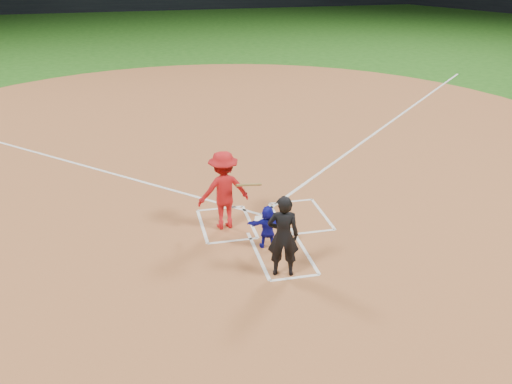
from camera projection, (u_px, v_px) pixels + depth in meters
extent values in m
plane|color=#1F5515|center=(264.00, 220.00, 14.61)|extent=(120.00, 120.00, 0.00)
cylinder|color=#995932|center=(224.00, 145.00, 19.95)|extent=(28.00, 28.00, 0.01)
cylinder|color=white|center=(264.00, 220.00, 14.60)|extent=(0.60, 0.60, 0.02)
imported|color=#1516AB|center=(268.00, 227.00, 13.14)|extent=(1.00, 0.53, 1.03)
imported|color=black|center=(283.00, 236.00, 11.90)|extent=(0.75, 0.58, 1.84)
cube|color=white|center=(220.00, 208.00, 15.22)|extent=(1.22, 0.08, 0.01)
cube|color=white|center=(233.00, 241.00, 13.59)|extent=(1.22, 0.08, 0.01)
cube|color=white|center=(250.00, 221.00, 14.53)|extent=(0.08, 1.83, 0.01)
cube|color=white|center=(202.00, 226.00, 14.28)|extent=(0.08, 1.83, 0.01)
cube|color=white|center=(291.00, 202.00, 15.62)|extent=(1.22, 0.08, 0.01)
cube|color=white|center=(311.00, 232.00, 13.99)|extent=(1.22, 0.08, 0.01)
cube|color=white|center=(278.00, 218.00, 14.68)|extent=(0.08, 1.83, 0.01)
cube|color=white|center=(323.00, 214.00, 14.93)|extent=(0.08, 1.83, 0.01)
cube|color=white|center=(258.00, 255.00, 12.98)|extent=(0.08, 2.20, 0.01)
cube|color=white|center=(304.00, 250.00, 13.20)|extent=(0.08, 2.20, 0.01)
cube|color=white|center=(295.00, 278.00, 12.11)|extent=(1.10, 0.08, 0.01)
cube|color=white|center=(393.00, 120.00, 22.61)|extent=(14.21, 14.21, 0.01)
cube|color=white|center=(16.00, 147.00, 19.72)|extent=(14.21, 14.21, 0.01)
imported|color=red|center=(224.00, 190.00, 13.88)|extent=(1.35, 0.87, 1.98)
cylinder|color=olive|center=(249.00, 185.00, 13.81)|extent=(0.75, 0.49, 0.28)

